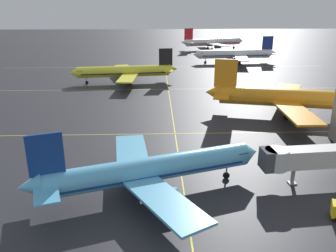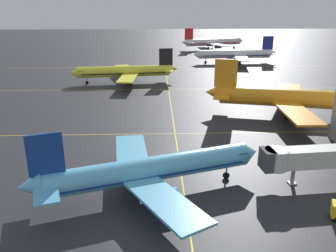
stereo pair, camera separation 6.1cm
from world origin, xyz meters
TOP-DOWN VIEW (x-y plane):
  - ground_plane at (0.00, 0.00)m, footprint 600.00×600.00m
  - airliner_front_gate at (-4.82, 12.25)m, footprint 33.06×28.28m
  - airliner_second_row at (27.37, 45.08)m, footprint 40.33×34.30m
  - airliner_third_row at (-13.49, 81.74)m, footprint 34.39×29.46m
  - airliner_far_left_stand at (29.75, 117.68)m, footprint 35.44×30.55m
  - airliner_far_right_stand at (26.86, 161.19)m, footprint 35.74×30.51m
  - taxiway_markings at (0.00, 53.80)m, footprint 126.42×163.69m
  - jet_bridge at (20.07, 14.54)m, footprint 21.12×4.68m

SIDE VIEW (x-z plane):
  - ground_plane at x=0.00m, z-range 0.00..0.00m
  - taxiway_markings at x=0.00m, z-range 0.00..0.01m
  - airliner_front_gate at x=-4.82m, z-range -1.67..8.87m
  - airliner_third_row at x=-13.49m, z-range -1.69..8.99m
  - airliner_far_left_stand at x=29.75m, z-range -1.75..9.27m
  - airliner_far_right_stand at x=26.86m, z-range -1.80..9.54m
  - jet_bridge at x=20.07m, z-range 1.27..6.85m
  - airliner_second_row at x=27.37m, z-range -2.01..10.65m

